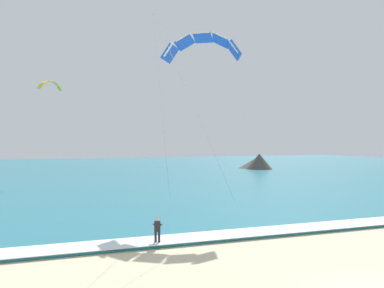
# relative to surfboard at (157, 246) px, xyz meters

# --- Properties ---
(sea) EXTENTS (200.00, 120.00, 0.20)m
(sea) POSITION_rel_surfboard_xyz_m (5.89, 59.56, 0.07)
(sea) COLOR teal
(sea) RESTS_ON ground
(surf_foam) EXTENTS (200.00, 2.36, 0.04)m
(surf_foam) POSITION_rel_surfboard_xyz_m (5.89, 0.56, 0.19)
(surf_foam) COLOR white
(surf_foam) RESTS_ON sea
(surfboard) EXTENTS (0.90, 1.47, 0.09)m
(surfboard) POSITION_rel_surfboard_xyz_m (0.00, 0.00, 0.00)
(surfboard) COLOR #239EC6
(surfboard) RESTS_ON ground
(kitesurfer) EXTENTS (0.64, 0.63, 1.69)m
(kitesurfer) POSITION_rel_surfboard_xyz_m (0.01, 0.02, 0.91)
(kitesurfer) COLOR #232328
(kitesurfer) RESTS_ON ground
(kite_primary) EXTENTS (9.57, 11.36, 13.71)m
(kite_primary) POSITION_rel_surfboard_xyz_m (6.75, 9.67, 13.84)
(kite_primary) COLOR blue
(kite_distant) EXTENTS (3.40, 2.35, 1.29)m
(kite_distant) POSITION_rel_surfboard_xyz_m (-3.48, 40.13, 13.76)
(kite_distant) COLOR yellow
(headland_right) EXTENTS (7.26, 9.47, 3.32)m
(headland_right) POSITION_rel_surfboard_xyz_m (37.63, 54.59, 1.34)
(headland_right) COLOR #56514C
(headland_right) RESTS_ON ground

